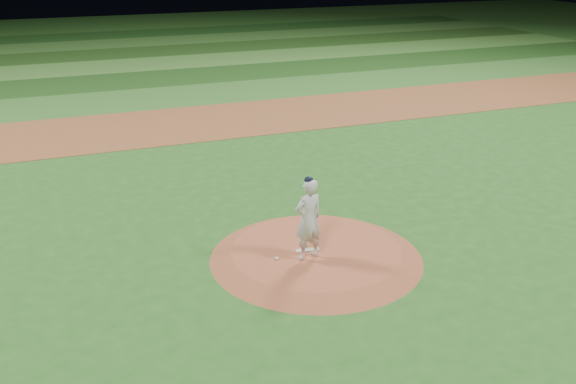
{
  "coord_description": "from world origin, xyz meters",
  "views": [
    {
      "loc": [
        -6.05,
        -13.57,
        7.7
      ],
      "look_at": [
        0.0,
        2.0,
        1.1
      ],
      "focal_mm": 40.0,
      "sensor_mm": 36.0,
      "label": 1
    }
  ],
  "objects": [
    {
      "name": "pitchers_mound",
      "position": [
        0.0,
        0.0,
        0.12
      ],
      "size": [
        5.5,
        5.5,
        0.25
      ],
      "primitive_type": "cone",
      "color": "#A45232",
      "rests_on": "ground"
    },
    {
      "name": "outfield_stripe_5",
      "position": [
        0.0,
        44.5,
        0.01
      ],
      "size": [
        70.0,
        5.0,
        0.02
      ],
      "primitive_type": "cube",
      "color": "#184416",
      "rests_on": "ground"
    },
    {
      "name": "outfield_stripe_3",
      "position": [
        0.0,
        34.5,
        0.01
      ],
      "size": [
        70.0,
        5.0,
        0.02
      ],
      "primitive_type": "cube",
      "color": "#1E4315",
      "rests_on": "ground"
    },
    {
      "name": "pitcher_on_mound",
      "position": [
        -0.38,
        -0.35,
        1.31
      ],
      "size": [
        0.86,
        0.66,
        2.16
      ],
      "color": "silver",
      "rests_on": "pitchers_mound"
    },
    {
      "name": "outfield_stripe_2",
      "position": [
        0.0,
        29.5,
        0.01
      ],
      "size": [
        70.0,
        5.0,
        0.02
      ],
      "primitive_type": "cube",
      "color": "#3A762B",
      "rests_on": "ground"
    },
    {
      "name": "outfield_stripe_0",
      "position": [
        0.0,
        19.5,
        0.01
      ],
      "size": [
        70.0,
        5.0,
        0.02
      ],
      "primitive_type": "cube",
      "color": "#306826",
      "rests_on": "ground"
    },
    {
      "name": "outfield_stripe_4",
      "position": [
        0.0,
        39.5,
        0.01
      ],
      "size": [
        70.0,
        5.0,
        0.02
      ],
      "primitive_type": "cube",
      "color": "#316424",
      "rests_on": "ground"
    },
    {
      "name": "infield_dirt_band",
      "position": [
        0.0,
        14.0,
        0.01
      ],
      "size": [
        70.0,
        6.0,
        0.02
      ],
      "primitive_type": "cube",
      "color": "brown",
      "rests_on": "ground"
    },
    {
      "name": "pitching_rubber",
      "position": [
        -0.24,
        0.0,
        0.27
      ],
      "size": [
        0.63,
        0.24,
        0.03
      ],
      "primitive_type": "cube",
      "rotation": [
        0.0,
        0.0,
        -0.15
      ],
      "color": "silver",
      "rests_on": "pitchers_mound"
    },
    {
      "name": "rosin_bag",
      "position": [
        -1.14,
        -0.17,
        0.28
      ],
      "size": [
        0.11,
        0.11,
        0.06
      ],
      "primitive_type": "ellipsoid",
      "color": "silver",
      "rests_on": "pitchers_mound"
    },
    {
      "name": "ground",
      "position": [
        0.0,
        0.0,
        0.0
      ],
      "size": [
        120.0,
        120.0,
        0.0
      ],
      "primitive_type": "plane",
      "color": "#265D1E",
      "rests_on": "ground"
    },
    {
      "name": "outfield_stripe_1",
      "position": [
        0.0,
        24.5,
        0.01
      ],
      "size": [
        70.0,
        5.0,
        0.02
      ],
      "primitive_type": "cube",
      "color": "#1B4516",
      "rests_on": "ground"
    }
  ]
}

